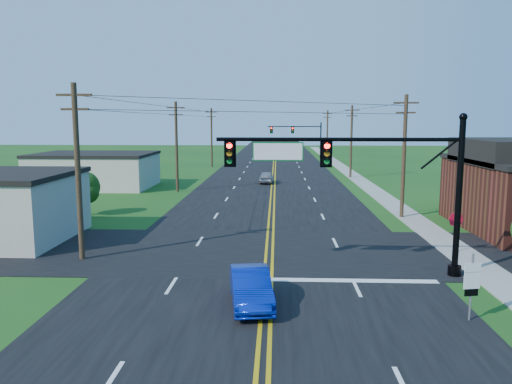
{
  "coord_description": "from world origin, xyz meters",
  "views": [
    {
      "loc": [
        0.55,
        -14.68,
        7.15
      ],
      "look_at": [
        -0.48,
        10.0,
        3.6
      ],
      "focal_mm": 35.0,
      "sensor_mm": 36.0,
      "label": 1
    }
  ],
  "objects_px": {
    "blue_car": "(251,288)",
    "stop_sign": "(456,224)",
    "signal_mast_main": "(360,174)",
    "route_sign": "(472,282)",
    "signal_mast_far": "(298,134)"
  },
  "relations": [
    {
      "from": "route_sign",
      "to": "signal_mast_main",
      "type": "bearing_deg",
      "value": 109.89
    },
    {
      "from": "signal_mast_main",
      "to": "signal_mast_far",
      "type": "xyz_separation_m",
      "value": [
        0.1,
        72.0,
        -0.2
      ]
    },
    {
      "from": "blue_car",
      "to": "stop_sign",
      "type": "distance_m",
      "value": 13.34
    },
    {
      "from": "route_sign",
      "to": "signal_mast_far",
      "type": "bearing_deg",
      "value": 81.41
    },
    {
      "from": "stop_sign",
      "to": "blue_car",
      "type": "bearing_deg",
      "value": -152.49
    },
    {
      "from": "blue_car",
      "to": "stop_sign",
      "type": "bearing_deg",
      "value": 29.12
    },
    {
      "from": "signal_mast_main",
      "to": "stop_sign",
      "type": "height_order",
      "value": "signal_mast_main"
    },
    {
      "from": "signal_mast_main",
      "to": "route_sign",
      "type": "bearing_deg",
      "value": -59.24
    },
    {
      "from": "signal_mast_far",
      "to": "stop_sign",
      "type": "bearing_deg",
      "value": -85.18
    },
    {
      "from": "blue_car",
      "to": "stop_sign",
      "type": "height_order",
      "value": "stop_sign"
    },
    {
      "from": "signal_mast_far",
      "to": "stop_sign",
      "type": "height_order",
      "value": "signal_mast_far"
    },
    {
      "from": "blue_car",
      "to": "route_sign",
      "type": "distance_m",
      "value": 8.08
    },
    {
      "from": "signal_mast_far",
      "to": "blue_car",
      "type": "height_order",
      "value": "signal_mast_far"
    },
    {
      "from": "signal_mast_main",
      "to": "blue_car",
      "type": "xyz_separation_m",
      "value": [
        -4.78,
        -4.05,
        -4.06
      ]
    },
    {
      "from": "signal_mast_main",
      "to": "route_sign",
      "type": "xyz_separation_m",
      "value": [
        3.16,
        -5.31,
        -3.3
      ]
    }
  ]
}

